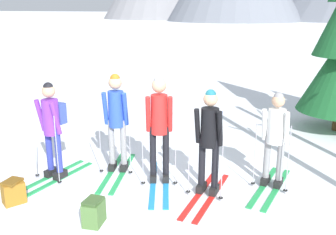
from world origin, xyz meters
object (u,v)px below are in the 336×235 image
(skier_in_white, at_px, (276,135))
(backpack_on_snow_beside, at_px, (94,212))
(skier_in_purple, at_px, (52,126))
(skier_in_red, at_px, (159,123))
(skier_in_black, at_px, (210,137))
(skier_in_blue, at_px, (117,117))
(backpack_on_snow_front, at_px, (13,192))

(skier_in_white, distance_m, backpack_on_snow_beside, 3.13)
(skier_in_purple, relative_size, skier_in_white, 1.05)
(skier_in_red, height_order, skier_in_black, skier_in_red)
(skier_in_purple, height_order, skier_in_black, skier_in_black)
(skier_in_blue, xyz_separation_m, backpack_on_snow_beside, (0.49, -1.76, -0.85))
(skier_in_white, height_order, backpack_on_snow_beside, skier_in_white)
(skier_in_black, height_order, backpack_on_snow_front, skier_in_black)
(skier_in_black, height_order, skier_in_white, skier_in_black)
(skier_in_black, relative_size, backpack_on_snow_beside, 4.63)
(skier_in_blue, bearing_deg, backpack_on_snow_beside, -74.35)
(skier_in_black, xyz_separation_m, backpack_on_snow_beside, (-1.29, -1.43, -0.79))
(skier_in_black, relative_size, backpack_on_snow_front, 4.41)
(skier_in_purple, relative_size, backpack_on_snow_beside, 4.75)
(skier_in_purple, bearing_deg, skier_in_red, 14.54)
(skier_in_red, relative_size, skier_in_white, 1.08)
(skier_in_red, bearing_deg, skier_in_blue, 168.30)
(skier_in_black, height_order, backpack_on_snow_beside, skier_in_black)
(skier_in_blue, xyz_separation_m, backpack_on_snow_front, (-0.98, -1.64, -0.85))
(skier_in_black, xyz_separation_m, skier_in_white, (0.96, 0.62, -0.07))
(skier_in_white, bearing_deg, skier_in_black, -147.33)
(skier_in_blue, xyz_separation_m, skier_in_black, (1.78, -0.34, -0.06))
(backpack_on_snow_beside, bearing_deg, skier_in_red, 76.17)
(skier_in_purple, xyz_separation_m, backpack_on_snow_front, (-0.07, -1.00, -0.78))
(skier_in_blue, bearing_deg, skier_in_purple, -144.49)
(skier_in_blue, height_order, backpack_on_snow_beside, skier_in_blue)
(skier_in_blue, xyz_separation_m, skier_in_red, (0.88, -0.18, 0.03))
(skier_in_blue, distance_m, skier_in_white, 2.76)
(skier_in_red, relative_size, backpack_on_snow_front, 4.66)
(skier_in_red, bearing_deg, backpack_on_snow_front, -141.94)
(skier_in_blue, height_order, skier_in_red, skier_in_red)
(skier_in_blue, bearing_deg, skier_in_red, -11.70)
(skier_in_red, xyz_separation_m, backpack_on_snow_beside, (-0.39, -1.58, -0.88))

